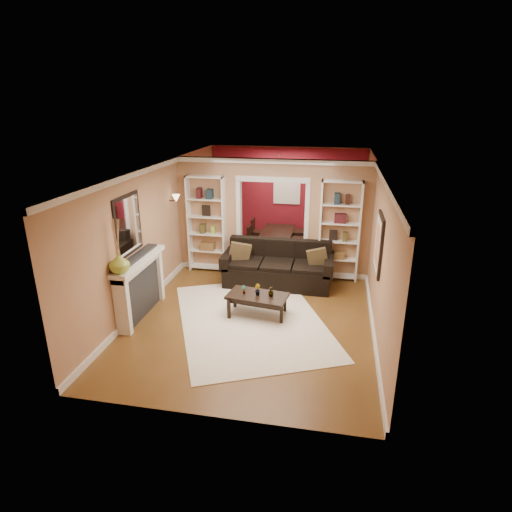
% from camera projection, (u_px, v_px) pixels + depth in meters
% --- Properties ---
extents(floor, '(8.00, 8.00, 0.00)m').
position_uv_depth(floor, '(263.00, 291.00, 9.31)').
color(floor, brown).
rests_on(floor, ground).
extents(ceiling, '(8.00, 8.00, 0.00)m').
position_uv_depth(ceiling, '(264.00, 166.00, 8.39)').
color(ceiling, white).
rests_on(ceiling, ground).
extents(wall_back, '(8.00, 0.00, 8.00)m').
position_uv_depth(wall_back, '(287.00, 194.00, 12.54)').
color(wall_back, tan).
rests_on(wall_back, ground).
extents(wall_front, '(8.00, 0.00, 8.00)m').
position_uv_depth(wall_front, '(207.00, 326.00, 5.16)').
color(wall_front, tan).
rests_on(wall_front, ground).
extents(wall_left, '(0.00, 8.00, 8.00)m').
position_uv_depth(wall_left, '(161.00, 226.00, 9.25)').
color(wall_left, tan).
rests_on(wall_left, ground).
extents(wall_right, '(0.00, 8.00, 8.00)m').
position_uv_depth(wall_right, '(376.00, 238.00, 8.45)').
color(wall_right, tan).
rests_on(wall_right, ground).
extents(partition_wall, '(4.50, 0.15, 2.70)m').
position_uv_depth(partition_wall, '(273.00, 218.00, 9.96)').
color(partition_wall, tan).
rests_on(partition_wall, floor).
extents(red_back_panel, '(4.44, 0.04, 2.64)m').
position_uv_depth(red_back_panel, '(287.00, 195.00, 12.53)').
color(red_back_panel, maroon).
rests_on(red_back_panel, floor).
extents(dining_window, '(0.78, 0.03, 0.98)m').
position_uv_depth(dining_window, '(287.00, 187.00, 12.41)').
color(dining_window, '#8CA5CC').
rests_on(dining_window, wall_back).
extents(area_rug, '(3.81, 4.33, 0.01)m').
position_uv_depth(area_rug, '(251.00, 320.00, 8.10)').
color(area_rug, white).
rests_on(area_rug, floor).
extents(sofa, '(2.44, 1.06, 0.96)m').
position_uv_depth(sofa, '(278.00, 264.00, 9.52)').
color(sofa, black).
rests_on(sofa, floor).
extents(pillow_left, '(0.49, 0.27, 0.47)m').
position_uv_depth(pillow_left, '(240.00, 253.00, 9.58)').
color(pillow_left, brown).
rests_on(pillow_left, sofa).
extents(pillow_right, '(0.44, 0.19, 0.42)m').
position_uv_depth(pillow_right, '(317.00, 259.00, 9.28)').
color(pillow_right, brown).
rests_on(pillow_right, sofa).
extents(coffee_table, '(1.20, 0.77, 0.43)m').
position_uv_depth(coffee_table, '(257.00, 305.00, 8.22)').
color(coffee_table, black).
rests_on(coffee_table, floor).
extents(plant_left, '(0.11, 0.10, 0.18)m').
position_uv_depth(plant_left, '(244.00, 290.00, 8.16)').
color(plant_left, '#336626').
rests_on(plant_left, coffee_table).
extents(plant_center, '(0.15, 0.15, 0.22)m').
position_uv_depth(plant_center, '(257.00, 290.00, 8.11)').
color(plant_center, '#336626').
rests_on(plant_center, coffee_table).
extents(plant_right, '(0.14, 0.14, 0.20)m').
position_uv_depth(plant_right, '(271.00, 291.00, 8.06)').
color(plant_right, '#336626').
rests_on(plant_right, coffee_table).
extents(bookshelf_left, '(0.90, 0.30, 2.30)m').
position_uv_depth(bookshelf_left, '(207.00, 224.00, 10.14)').
color(bookshelf_left, white).
rests_on(bookshelf_left, floor).
extents(bookshelf_right, '(0.90, 0.30, 2.30)m').
position_uv_depth(bookshelf_right, '(339.00, 231.00, 9.60)').
color(bookshelf_right, white).
rests_on(bookshelf_right, floor).
extents(fireplace, '(0.32, 1.70, 1.16)m').
position_uv_depth(fireplace, '(141.00, 287.00, 8.10)').
color(fireplace, white).
rests_on(fireplace, floor).
extents(vase, '(0.37, 0.37, 0.36)m').
position_uv_depth(vase, '(119.00, 263.00, 7.19)').
color(vase, '#97B339').
rests_on(vase, fireplace).
extents(mirror, '(0.03, 0.95, 1.10)m').
position_uv_depth(mirror, '(128.00, 225.00, 7.71)').
color(mirror, silver).
rests_on(mirror, wall_left).
extents(wall_sconce, '(0.18, 0.18, 0.22)m').
position_uv_depth(wall_sconce, '(174.00, 199.00, 9.57)').
color(wall_sconce, '#FFE0A5').
rests_on(wall_sconce, wall_left).
extents(framed_art, '(0.04, 0.85, 1.05)m').
position_uv_depth(framed_art, '(378.00, 244.00, 7.47)').
color(framed_art, black).
rests_on(framed_art, wall_right).
extents(dining_table, '(1.54, 0.86, 0.54)m').
position_uv_depth(dining_table, '(278.00, 241.00, 11.82)').
color(dining_table, black).
rests_on(dining_table, floor).
extents(dining_chair_nw, '(0.46, 0.46, 0.76)m').
position_uv_depth(dining_chair_nw, '(257.00, 239.00, 11.60)').
color(dining_chair_nw, black).
rests_on(dining_chair_nw, floor).
extents(dining_chair_ne, '(0.45, 0.45, 0.87)m').
position_uv_depth(dining_chair_ne, '(297.00, 239.00, 11.39)').
color(dining_chair_ne, black).
rests_on(dining_chair_ne, floor).
extents(dining_chair_sw, '(0.43, 0.43, 0.80)m').
position_uv_depth(dining_chair_sw, '(260.00, 232.00, 12.15)').
color(dining_chair_sw, black).
rests_on(dining_chair_sw, floor).
extents(dining_chair_se, '(0.55, 0.55, 0.94)m').
position_uv_depth(dining_chair_se, '(299.00, 232.00, 11.93)').
color(dining_chair_se, black).
rests_on(dining_chair_se, floor).
extents(chandelier, '(0.50, 0.50, 0.30)m').
position_uv_depth(chandelier, '(282.00, 178.00, 11.11)').
color(chandelier, '#3A211A').
rests_on(chandelier, ceiling).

